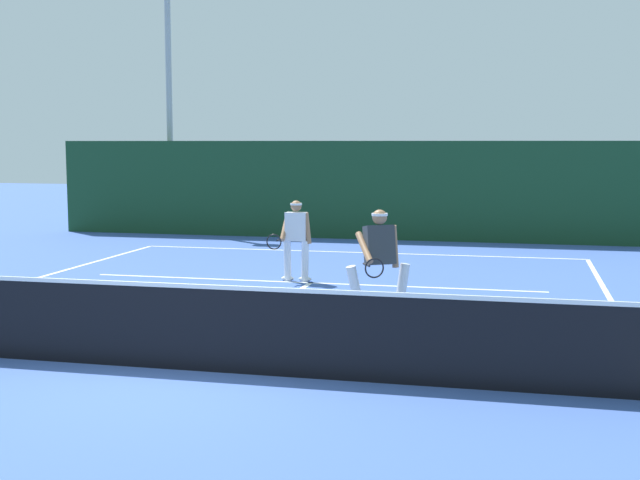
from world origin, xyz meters
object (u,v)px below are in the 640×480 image
player_far (296,237)px  light_pole (169,73)px  player_near (379,259)px  tennis_ball (11,322)px

player_far → light_pole: (-6.13, 8.26, 3.88)m
player_near → tennis_ball: player_near is taller
tennis_ball → light_pole: bearing=103.1°
player_near → light_pole: (-8.27, 11.40, 3.81)m
tennis_ball → light_pole: light_pole is taller
player_far → tennis_ball: (-3.10, -4.74, -0.82)m
player_far → light_pole: light_pole is taller
player_far → tennis_ball: 5.72m
player_near → player_far: 3.80m
player_far → tennis_ball: size_ratio=23.68×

